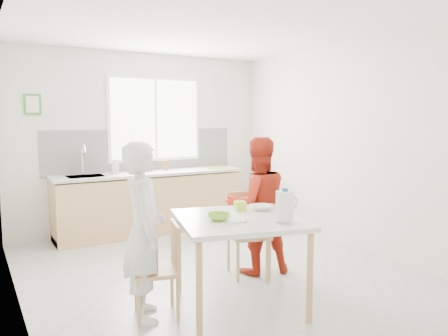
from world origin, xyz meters
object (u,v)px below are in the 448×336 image
object	(u,v)px
milk_jug	(285,205)
dining_table	(239,227)
wine_bottle_b	(135,162)
person_white	(144,231)
bowl_white	(261,207)
chair_far	(247,229)
wine_bottle_a	(150,161)
chair_left	(163,265)
bowl_green	(219,217)
person_red	(257,205)

from	to	relation	value
milk_jug	dining_table	bearing A→B (deg)	139.28
wine_bottle_b	dining_table	bearing A→B (deg)	-91.14
person_white	bowl_white	size ratio (longest dim) A/B	7.45
chair_far	wine_bottle_a	xyz separation A→B (m)	(-0.26, 2.27, 0.59)
chair_left	wine_bottle_b	distance (m)	2.93
person_white	bowl_green	xyz separation A→B (m)	(0.61, -0.21, 0.10)
dining_table	bowl_green	xyz separation A→B (m)	(-0.21, 0.00, 0.12)
bowl_green	dining_table	bearing A→B (deg)	-0.77
wine_bottle_b	milk_jug	bearing A→B (deg)	-86.82
dining_table	bowl_green	distance (m)	0.24
milk_jug	wine_bottle_a	world-z (taller)	wine_bottle_a
bowl_green	milk_jug	bearing A→B (deg)	-38.41
bowl_green	wine_bottle_a	xyz separation A→B (m)	(0.50, 2.97, 0.22)
wine_bottle_b	chair_far	bearing A→B (deg)	-77.73
person_white	bowl_white	world-z (taller)	person_white
chair_far	bowl_green	bearing A→B (deg)	-122.36
dining_table	wine_bottle_a	size ratio (longest dim) A/B	4.10
person_red	bowl_white	size ratio (longest dim) A/B	7.40
chair_far	person_white	xyz separation A→B (m)	(-1.36, -0.49, 0.27)
bowl_green	milk_jug	distance (m)	0.58
chair_left	bowl_green	distance (m)	0.64
person_red	wine_bottle_b	xyz separation A→B (m)	(-0.60, 2.29, 0.31)
chair_left	milk_jug	distance (m)	1.17
chair_left	chair_far	size ratio (longest dim) A/B	0.91
dining_table	person_red	distance (m)	0.93
person_white	person_red	xyz separation A→B (m)	(1.48, 0.44, -0.01)
dining_table	bowl_green	bearing A→B (deg)	179.23
person_white	person_red	world-z (taller)	person_white
person_red	bowl_white	distance (m)	0.59
bowl_green	bowl_white	xyz separation A→B (m)	(0.56, 0.16, -0.01)
chair_far	person_red	world-z (taller)	person_red
wine_bottle_a	milk_jug	bearing A→B (deg)	-90.85
bowl_green	milk_jug	size ratio (longest dim) A/B	0.72
dining_table	wine_bottle_b	xyz separation A→B (m)	(0.06, 2.95, 0.33)
person_white	wine_bottle_b	world-z (taller)	person_white
milk_jug	chair_left	bearing A→B (deg)	164.60
milk_jug	wine_bottle_b	distance (m)	3.31
wine_bottle_a	person_white	bearing A→B (deg)	-111.90
dining_table	person_white	world-z (taller)	person_white
dining_table	chair_far	bearing A→B (deg)	52.03
chair_far	milk_jug	bearing A→B (deg)	-91.36
chair_far	bowl_white	distance (m)	0.67
chair_left	bowl_white	xyz separation A→B (m)	(1.02, -0.01, 0.40)
person_red	wine_bottle_a	bearing A→B (deg)	-66.10
person_white	dining_table	bearing A→B (deg)	-90.00
chair_far	person_red	size ratio (longest dim) A/B	0.59
wine_bottle_a	wine_bottle_b	distance (m)	0.23
chair_left	person_white	size ratio (longest dim) A/B	0.54
chair_far	milk_jug	size ratio (longest dim) A/B	3.28
bowl_white	chair_left	bearing A→B (deg)	179.39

